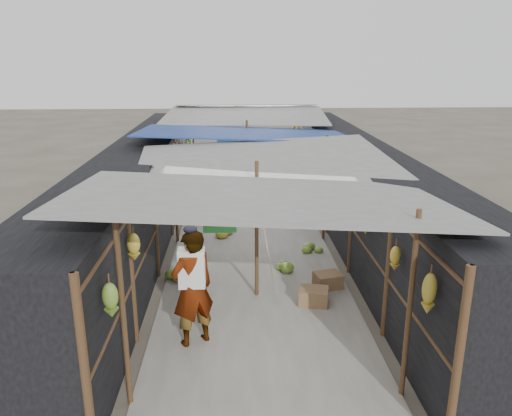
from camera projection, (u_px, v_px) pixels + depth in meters
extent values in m
plane|color=#6B6356|center=(268.00, 398.00, 6.61)|extent=(80.00, 80.00, 0.00)
cube|color=#9E998E|center=(250.00, 233.00, 12.83)|extent=(3.60, 16.00, 0.02)
cube|color=black|center=(141.00, 192.00, 12.38)|extent=(1.40, 15.00, 2.30)
cube|color=black|center=(356.00, 189.00, 12.62)|extent=(1.40, 15.00, 2.30)
cube|color=#8B6547|center=(314.00, 297.00, 9.09)|extent=(0.60, 0.52, 0.31)
cube|color=#8B6547|center=(328.00, 281.00, 9.76)|extent=(0.59, 0.51, 0.30)
cube|color=#8B6547|center=(205.00, 213.00, 14.07)|extent=(0.48, 0.44, 0.25)
cylinder|color=black|center=(297.00, 196.00, 15.95)|extent=(0.65, 0.65, 0.20)
imported|color=white|center=(193.00, 288.00, 7.63)|extent=(0.83, 0.75, 1.90)
imported|color=#1C4590|center=(230.00, 186.00, 14.22)|extent=(0.84, 0.67, 1.64)
imported|color=#4D4742|center=(299.00, 209.00, 13.33)|extent=(0.45, 0.65, 0.92)
cylinder|color=brown|center=(123.00, 314.00, 6.16)|extent=(0.07, 0.07, 2.60)
cylinder|color=brown|center=(410.00, 307.00, 6.32)|extent=(0.07, 0.07, 2.60)
cylinder|color=brown|center=(257.00, 231.00, 9.11)|extent=(0.07, 0.07, 2.60)
cylinder|color=brown|center=(175.00, 190.00, 11.90)|extent=(0.07, 0.07, 2.60)
cylinder|color=brown|center=(325.00, 189.00, 12.06)|extent=(0.07, 0.07, 2.60)
cylinder|color=brown|center=(247.00, 164.00, 14.85)|extent=(0.07, 0.07, 2.60)
cylinder|color=brown|center=(194.00, 147.00, 17.64)|extent=(0.07, 0.07, 2.60)
cylinder|color=brown|center=(295.00, 147.00, 17.80)|extent=(0.07, 0.07, 2.60)
cube|color=gray|center=(264.00, 197.00, 6.85)|extent=(5.21, 3.19, 0.52)
cube|color=gray|center=(264.00, 161.00, 9.96)|extent=(5.23, 3.73, 0.50)
cube|color=navy|center=(245.00, 133.00, 13.08)|extent=(5.40, 3.60, 0.41)
cube|color=gray|center=(245.00, 115.00, 16.21)|extent=(5.37, 3.66, 0.27)
cube|color=gray|center=(246.00, 105.00, 18.48)|extent=(5.00, 1.99, 0.24)
cylinder|color=brown|center=(168.00, 156.00, 12.15)|extent=(0.06, 15.00, 0.06)
cylinder|color=brown|center=(331.00, 154.00, 12.33)|extent=(0.06, 15.00, 0.06)
cylinder|color=gray|center=(250.00, 155.00, 12.24)|extent=(0.02, 15.00, 0.02)
cube|color=#21519B|center=(227.00, 143.00, 15.89)|extent=(0.65, 0.03, 0.60)
cube|color=#175299|center=(242.00, 160.00, 13.16)|extent=(0.70, 0.03, 0.60)
cube|color=white|center=(264.00, 148.00, 14.70)|extent=(0.60, 0.03, 0.55)
cube|color=maroon|center=(288.00, 177.00, 11.28)|extent=(0.50, 0.03, 0.60)
cube|color=navy|center=(254.00, 178.00, 11.30)|extent=(0.55, 0.03, 0.65)
cube|color=#26732F|center=(219.00, 214.00, 8.77)|extent=(0.60, 0.03, 0.70)
ellipsoid|color=olive|center=(111.00, 300.00, 5.87)|extent=(0.19, 0.16, 0.45)
ellipsoid|color=gold|center=(134.00, 247.00, 7.27)|extent=(0.19, 0.16, 0.42)
ellipsoid|color=olive|center=(148.00, 210.00, 8.50)|extent=(0.19, 0.17, 0.36)
ellipsoid|color=olive|center=(161.00, 200.00, 10.03)|extent=(0.18, 0.16, 0.38)
ellipsoid|color=olive|center=(169.00, 181.00, 11.40)|extent=(0.19, 0.16, 0.38)
ellipsoid|color=olive|center=(178.00, 160.00, 13.24)|extent=(0.20, 0.17, 0.44)
ellipsoid|color=olive|center=(182.00, 156.00, 14.32)|extent=(0.15, 0.13, 0.55)
ellipsoid|color=olive|center=(187.00, 149.00, 15.91)|extent=(0.16, 0.13, 0.58)
ellipsoid|color=olive|center=(190.00, 142.00, 17.00)|extent=(0.15, 0.13, 0.48)
ellipsoid|color=gold|center=(194.00, 133.00, 18.76)|extent=(0.16, 0.13, 0.56)
ellipsoid|color=gold|center=(429.00, 294.00, 5.89)|extent=(0.18, 0.15, 0.54)
ellipsoid|color=gold|center=(395.00, 258.00, 7.11)|extent=(0.16, 0.13, 0.37)
ellipsoid|color=olive|center=(366.00, 219.00, 8.62)|extent=(0.17, 0.15, 0.56)
ellipsoid|color=olive|center=(343.00, 189.00, 10.45)|extent=(0.17, 0.15, 0.51)
ellipsoid|color=gold|center=(328.00, 173.00, 12.00)|extent=(0.14, 0.12, 0.52)
ellipsoid|color=gold|center=(319.00, 164.00, 13.33)|extent=(0.18, 0.16, 0.48)
ellipsoid|color=olive|center=(309.00, 151.00, 14.94)|extent=(0.20, 0.17, 0.38)
ellipsoid|color=gold|center=(303.00, 147.00, 16.41)|extent=(0.15, 0.13, 0.45)
ellipsoid|color=gold|center=(298.00, 131.00, 17.57)|extent=(0.19, 0.16, 0.39)
ellipsoid|color=olive|center=(293.00, 132.00, 18.83)|extent=(0.15, 0.13, 0.51)
ellipsoid|color=olive|center=(284.00, 266.00, 10.52)|extent=(0.49, 0.41, 0.24)
ellipsoid|color=gold|center=(231.00, 232.00, 12.58)|extent=(0.51, 0.43, 0.25)
ellipsoid|color=olive|center=(171.00, 274.00, 10.12)|extent=(0.48, 0.41, 0.24)
ellipsoid|color=gold|center=(294.00, 205.00, 14.86)|extent=(0.53, 0.45, 0.26)
ellipsoid|color=olive|center=(316.00, 244.00, 11.69)|extent=(0.58, 0.49, 0.29)
ellipsoid|color=olive|center=(204.00, 205.00, 14.92)|extent=(0.49, 0.42, 0.25)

